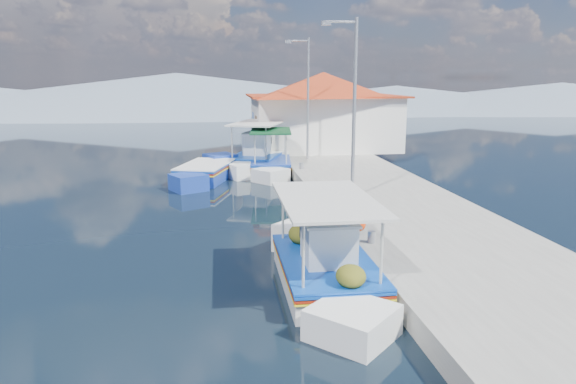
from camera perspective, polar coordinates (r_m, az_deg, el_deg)
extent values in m
plane|color=black|center=(15.87, -7.49, -4.50)|extent=(160.00, 160.00, 0.00)
cube|color=#A19F96|center=(22.42, 7.61, 1.15)|extent=(5.00, 44.00, 0.50)
cylinder|color=#A5A8AD|center=(13.37, 9.11, -4.88)|extent=(0.20, 0.20, 0.30)
cylinder|color=#A5A8AD|center=(18.04, 4.55, -0.23)|extent=(0.20, 0.20, 0.30)
cylinder|color=#A5A8AD|center=(23.83, 1.48, 2.90)|extent=(0.20, 0.20, 0.30)
cylinder|color=#A5A8AD|center=(29.70, -0.38, 4.79)|extent=(0.20, 0.20, 0.30)
cube|color=white|center=(11.89, 4.11, -9.32)|extent=(1.93, 3.78, 0.83)
cube|color=white|center=(14.16, 1.99, -5.24)|extent=(1.95, 1.95, 0.91)
cube|color=white|center=(9.74, 7.18, -14.50)|extent=(1.89, 1.89, 0.78)
cube|color=#0D43A9|center=(11.75, 4.14, -7.59)|extent=(1.99, 3.89, 0.05)
cube|color=maroon|center=(11.78, 4.13, -7.91)|extent=(1.99, 3.89, 0.04)
cube|color=yellow|center=(11.80, 4.13, -8.19)|extent=(1.99, 3.89, 0.03)
cube|color=#0D43A9|center=(11.73, 4.14, -7.31)|extent=(2.01, 3.85, 0.04)
cube|color=brown|center=(11.74, 4.14, -7.43)|extent=(1.78, 3.70, 0.04)
cube|color=white|center=(11.34, 4.45, -5.60)|extent=(1.06, 1.13, 0.96)
cube|color=silver|center=(11.20, 4.50, -3.19)|extent=(1.15, 1.22, 0.05)
cylinder|color=beige|center=(12.90, -0.62, -2.34)|extent=(0.06, 0.06, 1.39)
cylinder|color=beige|center=(13.18, 5.99, -2.09)|extent=(0.06, 0.06, 1.39)
cylinder|color=beige|center=(9.90, 1.78, -6.96)|extent=(0.06, 0.06, 1.39)
cylinder|color=beige|center=(10.26, 10.28, -6.45)|extent=(0.06, 0.06, 1.39)
cube|color=silver|center=(11.34, 4.25, -0.81)|extent=(2.02, 3.78, 0.06)
ellipsoid|color=#474D14|center=(12.73, 1.47, -4.63)|extent=(0.66, 0.73, 0.50)
ellipsoid|color=#474D14|center=(13.26, 3.76, -4.13)|extent=(0.56, 0.61, 0.42)
ellipsoid|color=#474D14|center=(10.28, 6.97, -9.12)|extent=(0.59, 0.65, 0.44)
sphere|color=#F03807|center=(12.23, 7.66, -3.49)|extent=(0.35, 0.35, 0.35)
cube|color=white|center=(25.53, -1.87, 2.50)|extent=(2.17, 3.55, 0.86)
cube|color=white|center=(27.69, -2.88, 3.50)|extent=(1.83, 1.83, 0.95)
cube|color=white|center=(23.43, -0.73, 1.61)|extent=(1.78, 1.78, 0.81)
cube|color=#0D43A9|center=(25.46, -1.88, 3.39)|extent=(2.24, 3.65, 0.05)
cube|color=maroon|center=(25.47, -1.88, 3.23)|extent=(2.24, 3.65, 0.05)
cube|color=yellow|center=(25.48, -1.88, 3.09)|extent=(2.24, 3.65, 0.04)
cube|color=#1A399F|center=(25.45, -1.88, 3.53)|extent=(2.25, 3.62, 0.05)
cube|color=brown|center=(25.45, -1.88, 3.47)|extent=(2.02, 3.46, 0.05)
cylinder|color=beige|center=(26.59, -4.08, 5.40)|extent=(0.06, 0.06, 1.45)
cylinder|color=beige|center=(26.88, -1.03, 5.51)|extent=(0.06, 0.06, 1.45)
cylinder|color=beige|center=(23.83, -2.87, 4.61)|extent=(0.06, 0.06, 1.45)
cylinder|color=beige|center=(24.16, 0.51, 4.73)|extent=(0.06, 0.06, 1.45)
cube|color=#0C3F1E|center=(25.27, -1.90, 6.71)|extent=(2.26, 3.56, 0.06)
cube|color=#1A399F|center=(24.05, -8.99, 1.81)|extent=(2.77, 3.85, 0.97)
cube|color=#1A399F|center=(26.24, -10.41, 2.90)|extent=(1.78, 1.78, 1.07)
cube|color=#1A399F|center=(21.94, -7.35, 0.84)|extent=(1.73, 1.73, 0.92)
cube|color=#0D43A9|center=(23.98, -9.02, 2.86)|extent=(2.86, 3.97, 0.06)
cube|color=maroon|center=(23.99, -9.02, 2.67)|extent=(2.86, 3.97, 0.05)
cube|color=yellow|center=(24.00, -9.01, 2.50)|extent=(2.86, 3.97, 0.04)
cube|color=white|center=(23.97, -9.03, 3.02)|extent=(2.86, 3.94, 0.05)
cube|color=brown|center=(23.97, -9.02, 2.95)|extent=(2.61, 3.74, 0.05)
cube|color=white|center=(27.03, -3.23, 3.10)|extent=(3.40, 4.56, 0.96)
cube|color=white|center=(29.48, -5.45, 4.08)|extent=(2.03, 2.03, 1.06)
cube|color=white|center=(24.70, -0.66, 2.23)|extent=(1.97, 1.97, 0.91)
cube|color=#0D43A9|center=(26.97, -3.24, 4.03)|extent=(3.50, 4.70, 0.06)
cube|color=maroon|center=(26.98, -3.24, 3.86)|extent=(3.50, 4.70, 0.05)
cube|color=yellow|center=(26.99, -3.23, 3.71)|extent=(3.50, 4.70, 0.04)
cube|color=#0D43A9|center=(26.96, -3.24, 4.18)|extent=(3.51, 4.66, 0.05)
cube|color=brown|center=(26.96, -3.24, 4.12)|extent=(3.21, 4.42, 0.05)
cube|color=white|center=(26.61, -2.98, 5.22)|extent=(1.55, 1.64, 1.11)
cube|color=silver|center=(26.55, -2.99, 6.46)|extent=(1.68, 1.77, 0.06)
cylinder|color=beige|center=(28.09, -6.32, 6.06)|extent=(0.07, 0.07, 1.62)
cylinder|color=beige|center=(28.75, -3.15, 6.26)|extent=(0.07, 0.07, 1.62)
cylinder|color=beige|center=(24.96, -3.39, 5.32)|extent=(0.07, 0.07, 1.62)
cylinder|color=beige|center=(25.71, 0.08, 5.55)|extent=(0.07, 0.07, 1.62)
cube|color=silver|center=(26.78, -3.28, 7.55)|extent=(3.50, 4.60, 0.07)
cube|color=white|center=(30.93, 3.82, 7.59)|extent=(8.00, 6.00, 3.00)
cube|color=#AA3817|center=(30.84, 3.86, 10.46)|extent=(8.64, 6.48, 0.10)
pyramid|color=#AA3817|center=(30.83, 3.88, 11.66)|extent=(10.49, 10.49, 1.40)
cube|color=brown|center=(29.44, -3.45, 6.37)|extent=(0.06, 1.00, 2.00)
cube|color=#0D43A9|center=(31.87, -3.82, 7.91)|extent=(0.06, 1.20, 0.90)
cylinder|color=#A5A8AD|center=(17.83, 7.25, 8.82)|extent=(0.12, 0.12, 6.00)
cylinder|color=#A5A8AD|center=(17.77, 5.87, 18.04)|extent=(1.00, 0.08, 0.08)
cube|color=#A5A8AD|center=(17.65, 4.21, 17.95)|extent=(0.30, 0.14, 0.14)
cylinder|color=#A5A8AD|center=(26.62, 2.19, 10.06)|extent=(0.12, 0.12, 6.00)
cylinder|color=#A5A8AD|center=(26.57, 1.14, 16.21)|extent=(1.00, 0.08, 0.08)
cube|color=#A5A8AD|center=(26.50, 0.03, 16.12)|extent=(0.30, 0.14, 0.14)
cone|color=slate|center=(71.40, -12.01, 10.43)|extent=(96.00, 96.00, 5.50)
cone|color=slate|center=(75.52, 11.71, 9.89)|extent=(76.80, 76.80, 3.80)
cone|color=slate|center=(87.04, 27.65, 9.18)|extent=(89.60, 89.60, 4.20)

